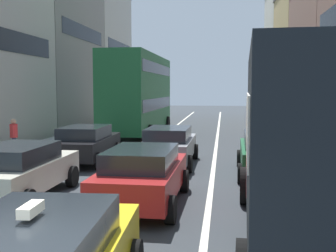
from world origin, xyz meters
The scene contains 12 objects.
sidewalk_left centered at (-6.70, 20.00, 0.07)m, with size 2.60×64.00×0.14m, color #9D9D9D.
lane_stripe_left centered at (-1.70, 20.00, 0.01)m, with size 0.16×60.00×0.01m, color silver.
lane_stripe_right centered at (1.70, 20.00, 0.01)m, with size 0.16×60.00×0.01m, color silver.
building_row_left centered at (-12.00, 22.58, 6.27)m, with size 7.20×43.90×13.40m.
removalist_box_truck centered at (3.69, 4.47, 1.97)m, with size 3.02×7.81×3.58m.
sedan_centre_lane_second centered at (0.01, 7.04, 0.80)m, with size 2.10×4.32×1.49m.
wagon_left_lane_second centered at (-3.43, 7.16, 0.80)m, with size 2.06×4.30×1.49m.
hatchback_centre_lane_third centered at (-0.06, 12.68, 0.80)m, with size 2.09×4.32×1.49m.
sedan_left_lane_third centered at (-3.45, 12.78, 0.80)m, with size 2.12×4.33×1.49m.
sedan_right_lane_behind_truck centered at (3.58, 11.23, 0.80)m, with size 2.15×4.34×1.49m.
bus_mid_queue_primary centered at (-3.26, 22.51, 2.83)m, with size 2.89×10.53×5.06m.
pedestrian_near_kerb centered at (-7.22, 14.01, 0.95)m, with size 0.34×0.50×1.66m.
Camera 1 is at (2.04, -3.25, 2.99)m, focal length 44.24 mm.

